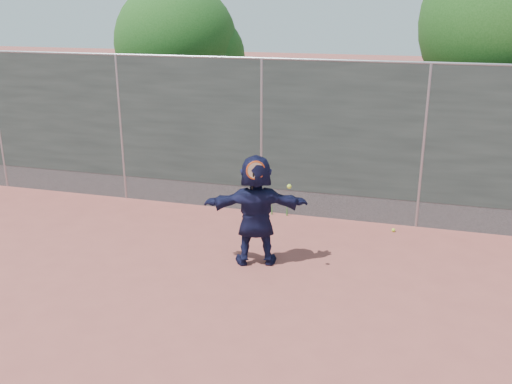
# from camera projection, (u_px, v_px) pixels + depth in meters

# --- Properties ---
(ground) EXTENTS (80.00, 80.00, 0.00)m
(ground) POSITION_uv_depth(u_px,v_px,m) (197.00, 292.00, 8.25)
(ground) COLOR #9E4C42
(ground) RESTS_ON ground
(player) EXTENTS (1.74, 0.98, 1.79)m
(player) POSITION_uv_depth(u_px,v_px,m) (256.00, 210.00, 8.92)
(player) COLOR #131535
(player) RESTS_ON ground
(ball_ground) EXTENTS (0.07, 0.07, 0.07)m
(ball_ground) POSITION_uv_depth(u_px,v_px,m) (393.00, 230.00, 10.40)
(ball_ground) COLOR #B9D830
(ball_ground) RESTS_ON ground
(fence) EXTENTS (20.00, 0.06, 3.03)m
(fence) POSITION_uv_depth(u_px,v_px,m) (262.00, 134.00, 10.94)
(fence) COLOR #38423D
(fence) RESTS_ON ground
(swing_action) EXTENTS (0.69, 0.17, 0.51)m
(swing_action) POSITION_uv_depth(u_px,v_px,m) (259.00, 173.00, 8.50)
(swing_action) COLOR #C74412
(swing_action) RESTS_ON ground
(tree_left) EXTENTS (3.15, 3.00, 4.53)m
(tree_left) POSITION_uv_depth(u_px,v_px,m) (183.00, 47.00, 14.03)
(tree_left) COLOR #382314
(tree_left) RESTS_ON ground
(weed_clump) EXTENTS (0.68, 0.07, 0.30)m
(weed_clump) POSITION_uv_depth(u_px,v_px,m) (274.00, 208.00, 11.21)
(weed_clump) COLOR #387226
(weed_clump) RESTS_ON ground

